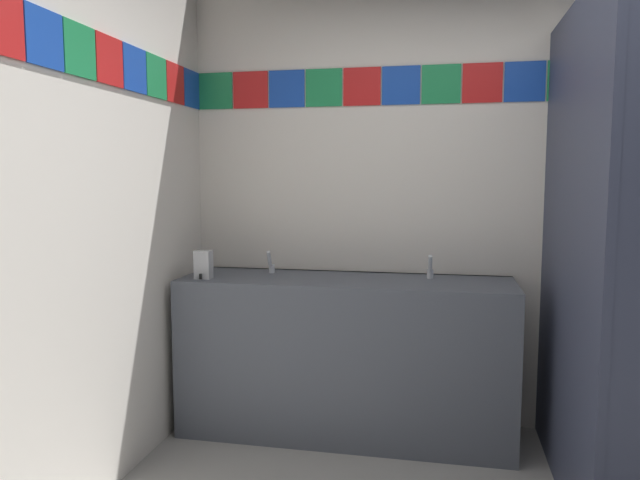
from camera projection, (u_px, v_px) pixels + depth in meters
wall_back at (500, 181)px, 3.44m from camera, size 3.65×0.09×2.88m
vanity_counter at (345, 354)px, 3.40m from camera, size 1.86×0.56×0.90m
faucet_left at (271, 265)px, 3.53m from camera, size 0.04×0.10×0.14m
faucet_right at (430, 270)px, 3.34m from camera, size 0.04×0.10×0.14m
soap_dispenser at (203, 265)px, 3.35m from camera, size 0.09×0.09×0.16m
stall_divider at (627, 260)px, 2.46m from camera, size 0.92×1.33×2.25m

